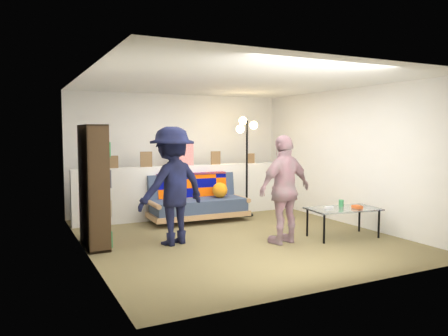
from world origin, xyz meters
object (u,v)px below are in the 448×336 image
bookshelf (94,190)px  coffee_table (343,210)px  floor_lamp (246,146)px  person_left (172,186)px  futon_sofa (197,201)px  person_right (285,189)px

bookshelf → coffee_table: bearing=-18.0°
coffee_table → floor_lamp: floor_lamp is taller
floor_lamp → person_left: 2.54m
bookshelf → futon_sofa: bearing=27.0°
futon_sofa → floor_lamp: floor_lamp is taller
coffee_table → person_right: size_ratio=0.72×
floor_lamp → coffee_table: bearing=-77.7°
bookshelf → coffee_table: 3.77m
floor_lamp → person_left: floor_lamp is taller
coffee_table → person_right: (-1.03, 0.10, 0.37)m
person_left → bookshelf: bearing=-37.4°
futon_sofa → bookshelf: size_ratio=1.04×
bookshelf → person_left: 1.11m
coffee_table → person_left: 2.68m
bookshelf → person_left: size_ratio=1.01×
person_left → coffee_table: bearing=144.3°
person_left → person_right: person_left is taller
floor_lamp → person_right: bearing=-104.2°
futon_sofa → person_left: bearing=-125.1°
futon_sofa → person_left: (-0.99, -1.41, 0.50)m
person_left → person_right: (1.49, -0.69, -0.06)m
coffee_table → person_right: 1.10m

